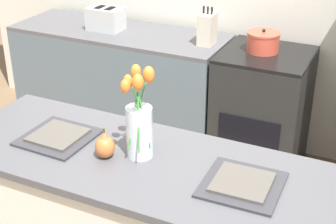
# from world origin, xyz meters

# --- Properties ---
(back_counter) EXTENTS (1.68, 0.60, 0.91)m
(back_counter) POSITION_xyz_m (-1.06, 1.60, 0.46)
(back_counter) COLOR slate
(back_counter) RESTS_ON ground_plane
(stove_range) EXTENTS (0.60, 0.61, 0.91)m
(stove_range) POSITION_xyz_m (0.10, 1.60, 0.46)
(stove_range) COLOR black
(stove_range) RESTS_ON ground_plane
(flower_vase) EXTENTS (0.15, 0.19, 0.43)m
(flower_vase) POSITION_xyz_m (-0.03, 0.03, 1.10)
(flower_vase) COLOR silver
(flower_vase) RESTS_ON kitchen_island
(pear_figurine) EXTENTS (0.09, 0.09, 0.14)m
(pear_figurine) POSITION_xyz_m (-0.16, -0.05, 0.99)
(pear_figurine) COLOR #C66B33
(pear_figurine) RESTS_ON kitchen_island
(plate_setting_left) EXTENTS (0.32, 0.32, 0.02)m
(plate_setting_left) POSITION_xyz_m (-0.45, 0.00, 0.94)
(plate_setting_left) COLOR #333338
(plate_setting_left) RESTS_ON kitchen_island
(plate_setting_right) EXTENTS (0.32, 0.32, 0.02)m
(plate_setting_right) POSITION_xyz_m (0.45, 0.00, 0.94)
(plate_setting_right) COLOR #333338
(plate_setting_right) RESTS_ON kitchen_island
(toaster) EXTENTS (0.28, 0.18, 0.17)m
(toaster) POSITION_xyz_m (-1.16, 1.58, 1.00)
(toaster) COLOR #B7BABC
(toaster) RESTS_ON back_counter
(cooking_pot) EXTENTS (0.22, 0.22, 0.16)m
(cooking_pot) POSITION_xyz_m (0.06, 1.62, 0.98)
(cooking_pot) COLOR #CC4C38
(cooking_pot) RESTS_ON stove_range
(knife_block) EXTENTS (0.10, 0.14, 0.27)m
(knife_block) POSITION_xyz_m (-0.34, 1.59, 1.02)
(knife_block) COLOR beige
(knife_block) RESTS_ON back_counter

